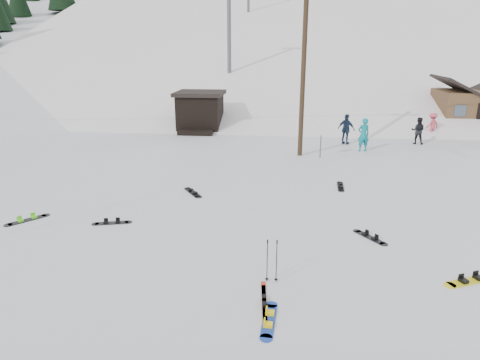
# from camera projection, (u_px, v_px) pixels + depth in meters

# --- Properties ---
(ground) EXTENTS (200.00, 200.00, 0.00)m
(ground) POSITION_uv_depth(u_px,v_px,m) (238.00, 286.00, 11.00)
(ground) COLOR silver
(ground) RESTS_ON ground
(ski_slope) EXTENTS (60.00, 85.24, 65.97)m
(ski_slope) POSITION_uv_depth(u_px,v_px,m) (276.00, 165.00, 66.77)
(ski_slope) COLOR white
(ski_slope) RESTS_ON ground
(ridge_left) EXTENTS (47.54, 95.03, 58.38)m
(ridge_left) POSITION_uv_depth(u_px,v_px,m) (32.00, 164.00, 63.35)
(ridge_left) COLOR silver
(ridge_left) RESTS_ON ground
(treeline_crest) EXTENTS (50.00, 6.00, 10.00)m
(treeline_crest) POSITION_uv_depth(u_px,v_px,m) (280.00, 73.00, 92.54)
(treeline_crest) COLOR black
(treeline_crest) RESTS_ON ski_slope
(utility_pole) EXTENTS (2.00, 0.26, 9.00)m
(utility_pole) POSITION_uv_depth(u_px,v_px,m) (303.00, 70.00, 22.66)
(utility_pole) COLOR #3A2819
(utility_pole) RESTS_ON ground
(trail_sign) EXTENTS (0.50, 0.09, 1.85)m
(trail_sign) POSITION_uv_depth(u_px,v_px,m) (321.00, 135.00, 23.18)
(trail_sign) COLOR #595B60
(trail_sign) RESTS_ON ground
(lift_hut) EXTENTS (3.40, 4.10, 2.75)m
(lift_hut) POSITION_uv_depth(u_px,v_px,m) (200.00, 111.00, 30.93)
(lift_hut) COLOR black
(lift_hut) RESTS_ON ground
(lift_tower_near) EXTENTS (2.20, 0.36, 8.00)m
(lift_tower_near) POSITION_uv_depth(u_px,v_px,m) (229.00, 22.00, 37.46)
(lift_tower_near) COLOR #595B60
(lift_tower_near) RESTS_ON ski_slope
(cabin) EXTENTS (5.39, 4.40, 3.77)m
(cabin) POSITION_uv_depth(u_px,v_px,m) (472.00, 107.00, 31.84)
(cabin) COLOR brown
(cabin) RESTS_ON ground
(hero_snowboard) EXTENTS (0.36, 1.50, 0.11)m
(hero_snowboard) POSITION_uv_depth(u_px,v_px,m) (269.00, 320.00, 9.61)
(hero_snowboard) COLOR #1B3EB5
(hero_snowboard) RESTS_ON ground
(hero_skis) EXTENTS (0.26, 1.91, 0.10)m
(hero_skis) POSITION_uv_depth(u_px,v_px,m) (264.00, 302.00, 10.28)
(hero_skis) COLOR red
(hero_skis) RESTS_ON ground
(ski_poles) EXTENTS (0.33, 0.09, 1.19)m
(ski_poles) POSITION_uv_depth(u_px,v_px,m) (272.00, 260.00, 11.07)
(ski_poles) COLOR black
(ski_poles) RESTS_ON ground
(board_scatter_a) EXTENTS (1.34, 0.53, 0.10)m
(board_scatter_a) POSITION_uv_depth(u_px,v_px,m) (112.00, 223.00, 14.87)
(board_scatter_a) COLOR black
(board_scatter_a) RESTS_ON ground
(board_scatter_b) EXTENTS (0.97, 1.29, 0.11)m
(board_scatter_b) POSITION_uv_depth(u_px,v_px,m) (193.00, 192.00, 17.93)
(board_scatter_b) COLOR black
(board_scatter_b) RESTS_ON ground
(board_scatter_c) EXTENTS (1.11, 1.27, 0.11)m
(board_scatter_c) POSITION_uv_depth(u_px,v_px,m) (27.00, 220.00, 15.13)
(board_scatter_c) COLOR black
(board_scatter_c) RESTS_ON ground
(board_scatter_d) EXTENTS (0.94, 1.19, 0.10)m
(board_scatter_d) POSITION_uv_depth(u_px,v_px,m) (370.00, 237.00, 13.77)
(board_scatter_d) COLOR black
(board_scatter_d) RESTS_ON ground
(board_scatter_e) EXTENTS (1.55, 0.87, 0.12)m
(board_scatter_e) POSITION_uv_depth(u_px,v_px,m) (470.00, 280.00, 11.23)
(board_scatter_e) COLOR yellow
(board_scatter_e) RESTS_ON ground
(board_scatter_f) EXTENTS (0.34, 1.43, 0.10)m
(board_scatter_f) POSITION_uv_depth(u_px,v_px,m) (341.00, 186.00, 18.70)
(board_scatter_f) COLOR black
(board_scatter_f) RESTS_ON ground
(skier_teal) EXTENTS (0.80, 0.62, 1.93)m
(skier_teal) POSITION_uv_depth(u_px,v_px,m) (363.00, 135.00, 24.71)
(skier_teal) COLOR #0D7C86
(skier_teal) RESTS_ON ground
(skier_dark) EXTENTS (0.96, 0.84, 1.66)m
(skier_dark) POSITION_uv_depth(u_px,v_px,m) (418.00, 131.00, 26.60)
(skier_dark) COLOR black
(skier_dark) RESTS_ON ground
(skier_pink) EXTENTS (1.17, 1.01, 1.58)m
(skier_pink) POSITION_uv_depth(u_px,v_px,m) (432.00, 125.00, 28.84)
(skier_pink) COLOR #CD485B
(skier_pink) RESTS_ON ground
(skier_navy) EXTENTS (1.17, 0.98, 1.88)m
(skier_navy) POSITION_uv_depth(u_px,v_px,m) (346.00, 129.00, 26.48)
(skier_navy) COLOR #1C2B46
(skier_navy) RESTS_ON ground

